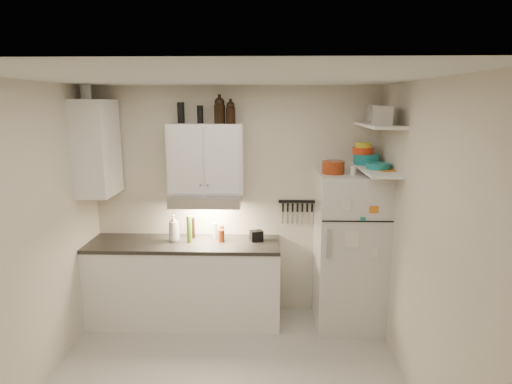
{
  "coord_description": "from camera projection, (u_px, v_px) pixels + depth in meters",
  "views": [
    {
      "loc": [
        0.37,
        -3.24,
        2.42
      ],
      "look_at": [
        0.25,
        0.9,
        1.55
      ],
      "focal_mm": 30.0,
      "sensor_mm": 36.0,
      "label": 1
    }
  ],
  "objects": [
    {
      "name": "left_wall",
      "position": [
        23.0,
        244.0,
        3.46
      ],
      "size": [
        0.02,
        3.0,
        2.6
      ],
      "primitive_type": "cube",
      "color": "beige",
      "rests_on": "ground"
    },
    {
      "name": "shelf_hi",
      "position": [
        379.0,
        125.0,
        4.19
      ],
      "size": [
        0.3,
        0.95,
        0.03
      ],
      "primitive_type": "cube",
      "color": "white",
      "rests_on": "right_wall"
    },
    {
      "name": "thermos_b",
      "position": [
        181.0,
        113.0,
        4.58
      ],
      "size": [
        0.09,
        0.09,
        0.22
      ],
      "primitive_type": "cylinder",
      "rotation": [
        0.0,
        0.0,
        0.22
      ],
      "color": "black",
      "rests_on": "upper_cabinet"
    },
    {
      "name": "tin_a",
      "position": [
        382.0,
        115.0,
        4.04
      ],
      "size": [
        0.18,
        0.17,
        0.17
      ],
      "primitive_type": "cube",
      "rotation": [
        0.0,
        0.0,
        -0.08
      ],
      "color": "#AAAAAD",
      "rests_on": "shelf_hi"
    },
    {
      "name": "tin_b",
      "position": [
        382.0,
        116.0,
        3.85
      ],
      "size": [
        0.21,
        0.21,
        0.17
      ],
      "primitive_type": "cube",
      "rotation": [
        0.0,
        0.0,
        -0.24
      ],
      "color": "#AAAAAD",
      "rests_on": "shelf_hi"
    },
    {
      "name": "right_wall",
      "position": [
        425.0,
        248.0,
        3.37
      ],
      "size": [
        0.02,
        3.0,
        2.6
      ],
      "primitive_type": "cube",
      "color": "beige",
      "rests_on": "ground"
    },
    {
      "name": "shelf_lo",
      "position": [
        376.0,
        170.0,
        4.28
      ],
      "size": [
        0.3,
        0.95,
        0.03
      ],
      "primitive_type": "cube",
      "color": "white",
      "rests_on": "right_wall"
    },
    {
      "name": "upper_cabinet",
      "position": [
        206.0,
        159.0,
        4.62
      ],
      "size": [
        0.8,
        0.33,
        0.75
      ],
      "primitive_type": "cube",
      "color": "white",
      "rests_on": "back_wall"
    },
    {
      "name": "dutch_oven",
      "position": [
        333.0,
        167.0,
        4.39
      ],
      "size": [
        0.26,
        0.26,
        0.13
      ],
      "primitive_type": "cylinder",
      "rotation": [
        0.0,
        0.0,
        0.15
      ],
      "color": "maroon",
      "rests_on": "fridge"
    },
    {
      "name": "red_jar",
      "position": [
        221.0,
        236.0,
        4.69
      ],
      "size": [
        0.09,
        0.09,
        0.14
      ],
      "primitive_type": "cylinder",
      "rotation": [
        0.0,
        0.0,
        -0.32
      ],
      "color": "maroon",
      "rests_on": "countertop"
    },
    {
      "name": "side_jar",
      "position": [
        86.0,
        92.0,
        4.35
      ],
      "size": [
        0.14,
        0.14,
        0.15
      ],
      "primitive_type": "cylinder",
      "rotation": [
        0.0,
        0.0,
        -0.36
      ],
      "color": "silver",
      "rests_on": "side_cabinet"
    },
    {
      "name": "plates",
      "position": [
        378.0,
        166.0,
        4.23
      ],
      "size": [
        0.25,
        0.25,
        0.06
      ],
      "primitive_type": "cylinder",
      "rotation": [
        0.0,
        0.0,
        -0.05
      ],
      "color": "#177F83",
      "rests_on": "shelf_lo"
    },
    {
      "name": "growler_b",
      "position": [
        231.0,
        112.0,
        4.48
      ],
      "size": [
        0.12,
        0.12,
        0.24
      ],
      "primitive_type": null,
      "rotation": [
        0.0,
        0.0,
        -0.16
      ],
      "color": "black",
      "rests_on": "upper_cabinet"
    },
    {
      "name": "bowl_orange",
      "position": [
        363.0,
        151.0,
        4.54
      ],
      "size": [
        0.22,
        0.22,
        0.07
      ],
      "primitive_type": "cylinder",
      "color": "red",
      "rests_on": "bowl_teal"
    },
    {
      "name": "caddy",
      "position": [
        256.0,
        236.0,
        4.71
      ],
      "size": [
        0.16,
        0.14,
        0.12
      ],
      "primitive_type": "cube",
      "rotation": [
        0.0,
        0.0,
        0.36
      ],
      "color": "black",
      "rests_on": "countertop"
    },
    {
      "name": "soap_bottle",
      "position": [
        174.0,
        226.0,
        4.68
      ],
      "size": [
        0.14,
        0.14,
        0.34
      ],
      "primitive_type": "imported",
      "rotation": [
        0.0,
        0.0,
        -0.04
      ],
      "color": "white",
      "rests_on": "countertop"
    },
    {
      "name": "clear_bottle",
      "position": [
        215.0,
        231.0,
        4.8
      ],
      "size": [
        0.06,
        0.06,
        0.18
      ],
      "primitive_type": "cylinder",
      "rotation": [
        0.0,
        0.0,
        -0.05
      ],
      "color": "silver",
      "rests_on": "countertop"
    },
    {
      "name": "oil_bottle",
      "position": [
        189.0,
        229.0,
        4.65
      ],
      "size": [
        0.07,
        0.07,
        0.3
      ],
      "primitive_type": "cylinder",
      "rotation": [
        0.0,
        0.0,
        0.19
      ],
      "color": "#48731C",
      "rests_on": "countertop"
    },
    {
      "name": "thermos_a",
      "position": [
        200.0,
        114.0,
        4.57
      ],
      "size": [
        0.08,
        0.08,
        0.19
      ],
      "primitive_type": "cylinder",
      "rotation": [
        0.0,
        0.0,
        -0.35
      ],
      "color": "black",
      "rests_on": "upper_cabinet"
    },
    {
      "name": "knife_strip",
      "position": [
        297.0,
        201.0,
        4.84
      ],
      "size": [
        0.42,
        0.02,
        0.03
      ],
      "primitive_type": "cube",
      "color": "black",
      "rests_on": "back_wall"
    },
    {
      "name": "fridge",
      "position": [
        349.0,
        251.0,
        4.61
      ],
      "size": [
        0.7,
        0.68,
        1.7
      ],
      "primitive_type": "cube",
      "color": "silver",
      "rests_on": "floor"
    },
    {
      "name": "ceiling",
      "position": [
        219.0,
        76.0,
        3.14
      ],
      "size": [
        3.2,
        3.0,
        0.02
      ],
      "primitive_type": "cube",
      "color": "silver",
      "rests_on": "ground"
    },
    {
      "name": "bowl_teal",
      "position": [
        366.0,
        159.0,
        4.55
      ],
      "size": [
        0.27,
        0.27,
        0.11
      ],
      "primitive_type": "cylinder",
      "color": "#177F83",
      "rests_on": "shelf_lo"
    },
    {
      "name": "stock_pot",
      "position": [
        378.0,
        114.0,
        4.5
      ],
      "size": [
        0.3,
        0.3,
        0.18
      ],
      "primitive_type": "cylinder",
      "rotation": [
        0.0,
        0.0,
        -0.25
      ],
      "color": "silver",
      "rests_on": "shelf_hi"
    },
    {
      "name": "bowl_yellow",
      "position": [
        363.0,
        145.0,
        4.53
      ],
      "size": [
        0.17,
        0.17,
        0.05
      ],
      "primitive_type": "cylinder",
      "color": "gold",
      "rests_on": "bowl_orange"
    },
    {
      "name": "growler_a",
      "position": [
        220.0,
        110.0,
        4.51
      ],
      "size": [
        0.15,
        0.15,
        0.28
      ],
      "primitive_type": null,
      "rotation": [
        0.0,
        0.0,
        -0.34
      ],
      "color": "black",
      "rests_on": "upper_cabinet"
    },
    {
      "name": "side_cabinet",
      "position": [
        97.0,
        148.0,
        4.49
      ],
      "size": [
        0.33,
        0.55,
        1.0
      ],
      "primitive_type": "cube",
      "color": "white",
      "rests_on": "left_wall"
    },
    {
      "name": "book_stack",
      "position": [
        385.0,
        174.0,
        4.16
      ],
      "size": [
        0.25,
        0.28,
        0.08
      ],
      "primitive_type": "cube",
      "rotation": [
        0.0,
        0.0,
        0.37
      ],
      "color": "orange",
      "rests_on": "fridge"
    },
    {
      "name": "pepper_mill",
      "position": [
        222.0,
        233.0,
        4.75
      ],
      "size": [
        0.06,
        0.06,
        0.16
      ],
      "primitive_type": "cylinder",
      "rotation": [
        0.0,
        0.0,
        -0.2
      ],
      "color": "brown",
      "rests_on": "countertop"
    },
    {
      "name": "base_cabinet",
      "position": [
        185.0,
        283.0,
        4.78
      ],
      "size": [
        2.1,
        0.6,
        0.88
      ],
      "primitive_type": "cube",
      "color": "white",
      "rests_on": "floor"
    },
    {
      "name": "countertop",
      "position": [
        184.0,
        244.0,
        4.69
      ],
      "size": [
        2.1,
        0.62,
        0.04
      ],
      "primitive_type": "cube",
      "color": "#292623",
      "rests_on": "base_cabinet"
    },
    {
      "name": "range_hood",
      "position": [
        206.0,
        199.0,
        4.65
      ],
      "size": [
        0.76,
        0.46,
        0.12
      ],
      "primitive_type": "cube",
      "color": "silver",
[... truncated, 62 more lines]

